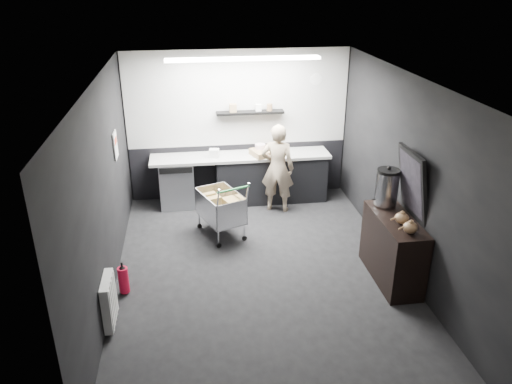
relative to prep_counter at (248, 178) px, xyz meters
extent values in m
plane|color=black|center=(-0.14, -2.42, -0.46)|extent=(5.50, 5.50, 0.00)
plane|color=silver|center=(-0.14, -2.42, 2.24)|extent=(5.50, 5.50, 0.00)
plane|color=black|center=(-0.14, 0.33, 0.89)|extent=(5.50, 0.00, 5.50)
plane|color=black|center=(-0.14, -5.17, 0.89)|extent=(5.50, 0.00, 5.50)
plane|color=black|center=(-2.14, -2.42, 0.89)|extent=(0.00, 5.50, 5.50)
plane|color=black|center=(1.86, -2.42, 0.89)|extent=(0.00, 5.50, 5.50)
cube|color=beige|center=(-0.14, 0.31, 1.39)|extent=(3.95, 0.02, 1.70)
cube|color=black|center=(-0.14, 0.31, 0.04)|extent=(3.95, 0.02, 1.00)
cube|color=black|center=(0.06, 0.20, 1.16)|extent=(1.20, 0.22, 0.04)
cylinder|color=white|center=(1.26, 0.30, 1.69)|extent=(0.20, 0.03, 0.20)
cube|color=silver|center=(-2.12, -1.12, 1.09)|extent=(0.02, 0.30, 0.40)
cube|color=red|center=(-2.11, -1.12, 1.16)|extent=(0.02, 0.22, 0.10)
cube|color=white|center=(-2.08, -3.32, -0.11)|extent=(0.10, 0.50, 0.60)
cube|color=white|center=(-0.14, -0.57, 2.21)|extent=(2.40, 0.20, 0.04)
cube|color=black|center=(0.41, 0.00, -0.03)|extent=(2.00, 0.56, 0.85)
cube|color=#A7A7A2|center=(-0.14, 0.00, 0.42)|extent=(3.20, 0.60, 0.05)
cube|color=#9EA0A5|center=(-1.29, 0.00, -0.03)|extent=(0.60, 0.58, 0.85)
cube|color=black|center=(-1.29, -0.30, 0.32)|extent=(0.56, 0.02, 0.10)
imported|color=beige|center=(0.46, -0.45, 0.33)|extent=(0.67, 0.54, 1.57)
cube|color=silver|center=(-0.60, -1.23, -0.16)|extent=(0.79, 0.96, 0.02)
cube|color=silver|center=(-0.85, -1.23, 0.05)|extent=(0.32, 0.77, 0.43)
cube|color=silver|center=(-0.34, -1.23, 0.05)|extent=(0.32, 0.77, 0.43)
cube|color=silver|center=(-0.60, -1.63, 0.05)|extent=(0.50, 0.21, 0.43)
cube|color=silver|center=(-0.60, -0.83, 0.05)|extent=(0.50, 0.21, 0.43)
cylinder|color=silver|center=(-0.82, -1.60, -0.29)|extent=(0.02, 0.02, 0.29)
cylinder|color=silver|center=(-0.37, -1.60, -0.29)|extent=(0.02, 0.02, 0.29)
cylinder|color=silver|center=(-0.82, -0.86, -0.29)|extent=(0.02, 0.02, 0.29)
cylinder|color=silver|center=(-0.37, -0.86, -0.29)|extent=(0.02, 0.02, 0.29)
cylinder|color=green|center=(-0.60, -1.69, 0.51)|extent=(0.50, 0.22, 0.03)
cube|color=olive|center=(-0.71, -1.13, 0.03)|extent=(0.32, 0.35, 0.37)
cube|color=olive|center=(-0.46, -1.34, 0.01)|extent=(0.30, 0.33, 0.33)
cylinder|color=black|center=(-0.82, -1.60, -0.42)|extent=(0.08, 0.06, 0.08)
cylinder|color=black|center=(-0.82, -0.86, -0.42)|extent=(0.08, 0.06, 0.08)
cylinder|color=black|center=(-0.37, -1.60, -0.42)|extent=(0.08, 0.06, 0.08)
cylinder|color=black|center=(-0.37, -0.86, -0.42)|extent=(0.08, 0.06, 0.08)
cube|color=black|center=(1.61, -2.81, 0.00)|extent=(0.46, 1.23, 0.92)
cylinder|color=silver|center=(1.61, -2.41, 0.72)|extent=(0.31, 0.31, 0.47)
cylinder|color=black|center=(1.61, -2.41, 0.98)|extent=(0.31, 0.31, 0.04)
sphere|color=black|center=(1.61, -2.41, 1.02)|extent=(0.05, 0.05, 0.05)
ellipsoid|color=brown|center=(1.61, -2.97, 0.55)|extent=(0.18, 0.18, 0.15)
ellipsoid|color=brown|center=(1.61, -3.22, 0.55)|extent=(0.18, 0.18, 0.15)
cube|color=black|center=(1.80, -2.76, 0.93)|extent=(0.21, 0.72, 0.92)
cube|color=black|center=(1.78, -2.76, 0.93)|extent=(0.15, 0.61, 0.79)
cylinder|color=red|center=(-1.99, -2.67, -0.25)|extent=(0.14, 0.14, 0.36)
cone|color=black|center=(-1.99, -2.67, -0.05)|extent=(0.09, 0.09, 0.05)
cylinder|color=black|center=(-1.99, -2.67, -0.02)|extent=(0.03, 0.03, 0.05)
cube|color=#987A51|center=(0.32, -0.05, 0.49)|extent=(0.61, 0.54, 0.10)
cylinder|color=silver|center=(0.22, 0.00, 0.54)|extent=(0.19, 0.19, 0.19)
cube|color=white|center=(-0.61, -0.05, 0.52)|extent=(0.19, 0.16, 0.15)
camera|label=1|loc=(-1.04, -8.36, 3.44)|focal=35.00mm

